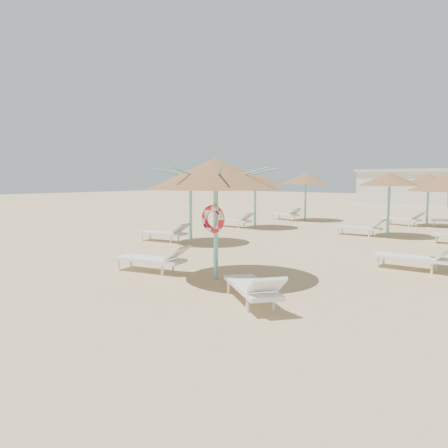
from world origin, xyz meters
The scene contains 6 objects.
ground centered at (0.00, 0.00, 0.00)m, with size 120.00×120.00×0.00m, color tan.
main_palapa centered at (0.08, 0.36, 2.50)m, with size 3.21×3.21×2.88m.
lounger_main_a centered at (-1.67, -0.03, 0.35)m, with size 2.13×1.07×0.74m.
lounger_main_b centered at (2.01, -0.81, 0.35)m, with size 2.01×1.71×0.74m.
palapa_field centered at (0.69, 9.88, 2.31)m, with size 18.88×14.28×2.70m.
service_hut centered at (-6.00, 35.00, 1.64)m, with size 8.40×4.40×3.25m.
Camera 1 is at (6.71, -7.44, 2.41)m, focal length 35.00 mm.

